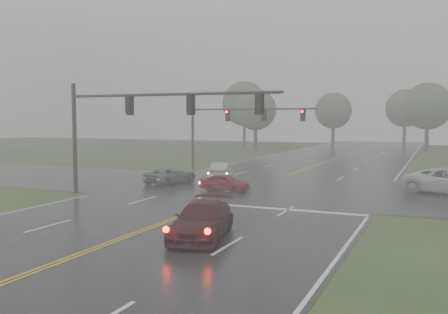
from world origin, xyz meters
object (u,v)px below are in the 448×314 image
at_px(car_grey, 171,184).
at_px(signal_gantry_near, 132,116).
at_px(sedan_maroon, 202,238).
at_px(sedan_silver, 221,179).
at_px(signal_gantry_far, 229,122).
at_px(sedan_red, 225,191).

relative_size(car_grey, signal_gantry_near, 0.31).
relative_size(sedan_maroon, car_grey, 1.12).
distance_m(sedan_silver, signal_gantry_far, 7.84).
distance_m(car_grey, signal_gantry_near, 8.66).
bearing_deg(signal_gantry_far, sedan_red, -68.17).
relative_size(car_grey, signal_gantry_far, 0.37).
bearing_deg(car_grey, sedan_maroon, 135.62).
height_order(sedan_red, signal_gantry_near, signal_gantry_near).
relative_size(sedan_maroon, sedan_silver, 1.23).
bearing_deg(sedan_maroon, signal_gantry_far, 98.10).
height_order(sedan_red, signal_gantry_far, signal_gantry_far).
bearing_deg(sedan_silver, car_grey, 45.97).
relative_size(sedan_silver, signal_gantry_near, 0.28).
xyz_separation_m(sedan_silver, car_grey, (-2.32, -4.26, 0.00)).
height_order(sedan_maroon, sedan_red, sedan_maroon).
height_order(sedan_maroon, signal_gantry_near, signal_gantry_near).
height_order(sedan_silver, car_grey, sedan_silver).
xyz_separation_m(sedan_maroon, car_grey, (-9.81, 14.69, 0.00)).
xyz_separation_m(sedan_silver, signal_gantry_far, (-1.88, 6.02, 4.67)).
distance_m(sedan_silver, car_grey, 4.85).
bearing_deg(sedan_red, signal_gantry_near, 136.33).
height_order(signal_gantry_near, signal_gantry_far, signal_gantry_near).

